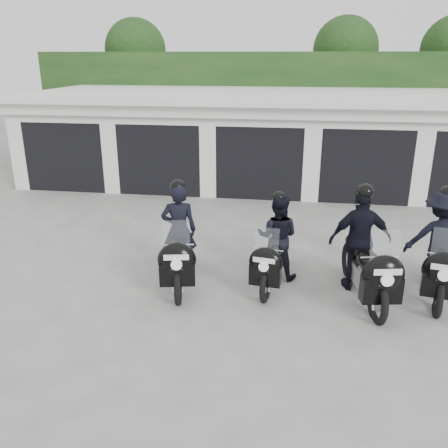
# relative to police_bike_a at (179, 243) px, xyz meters

# --- Properties ---
(ground) EXTENTS (80.00, 80.00, 0.00)m
(ground) POSITION_rel_police_bike_a_xyz_m (1.06, 0.34, -0.80)
(ground) COLOR #9F9F99
(ground) RESTS_ON ground
(garage_block) EXTENTS (16.40, 6.80, 2.96)m
(garage_block) POSITION_rel_police_bike_a_xyz_m (1.06, 8.40, 0.62)
(garage_block) COLOR white
(garage_block) RESTS_ON ground
(background_vegetation) EXTENTS (20.00, 3.90, 5.80)m
(background_vegetation) POSITION_rel_police_bike_a_xyz_m (1.43, 13.26, 1.97)
(background_vegetation) COLOR #153613
(background_vegetation) RESTS_ON ground
(police_bike_a) EXTENTS (0.99, 2.30, 2.03)m
(police_bike_a) POSITION_rel_police_bike_a_xyz_m (0.00, 0.00, 0.00)
(police_bike_a) COLOR black
(police_bike_a) RESTS_ON ground
(police_bike_b) EXTENTS (0.93, 2.08, 1.82)m
(police_bike_b) POSITION_rel_police_bike_a_xyz_m (1.82, 0.33, -0.04)
(police_bike_b) COLOR black
(police_bike_b) RESTS_ON ground
(police_bike_c) EXTENTS (1.25, 2.40, 2.11)m
(police_bike_c) POSITION_rel_police_bike_a_xyz_m (3.41, 0.03, 0.09)
(police_bike_c) COLOR black
(police_bike_c) RESTS_ON ground
(police_bike_d) EXTENTS (1.33, 2.32, 2.04)m
(police_bike_d) POSITION_rel_police_bike_a_xyz_m (4.82, 0.37, 0.07)
(police_bike_d) COLOR black
(police_bike_d) RESTS_ON ground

